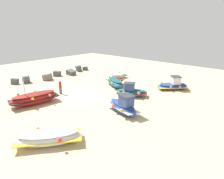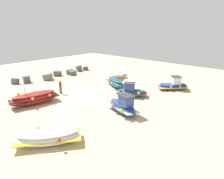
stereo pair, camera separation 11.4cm
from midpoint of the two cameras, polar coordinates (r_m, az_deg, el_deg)
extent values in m
plane|color=#C6B289|center=(24.03, -9.42, -1.72)|extent=(53.49, 53.49, 0.00)
ellipsoid|color=maroon|center=(22.56, -21.07, -2.44)|extent=(5.21, 2.46, 1.19)
cube|color=black|center=(22.54, -21.08, -2.30)|extent=(5.02, 2.48, 0.12)
ellipsoid|color=maroon|center=(22.41, -21.20, -1.27)|extent=(4.58, 2.15, 0.21)
cylinder|color=#B7B7BC|center=(21.89, -23.64, 0.95)|extent=(0.08, 0.08, 1.96)
sphere|color=#EA7F75|center=(22.96, -25.03, -1.23)|extent=(0.28, 0.28, 0.28)
sphere|color=yellow|center=(21.48, -21.49, -2.50)|extent=(0.28, 0.28, 0.28)
sphere|color=orange|center=(23.40, -20.88, -0.66)|extent=(0.28, 0.28, 0.28)
sphere|color=#EA7F75|center=(21.99, -17.18, -1.56)|extent=(0.28, 0.28, 0.28)
ellipsoid|color=#1E6670|center=(23.55, 5.42, -0.97)|extent=(3.03, 3.73, 0.79)
cube|color=maroon|center=(23.54, 5.42, -0.88)|extent=(2.98, 3.63, 0.09)
ellipsoid|color=#1A565F|center=(23.45, 5.44, -0.23)|extent=(2.65, 3.27, 0.15)
cube|color=#2D4784|center=(23.34, 4.82, 0.84)|extent=(1.38, 1.44, 0.76)
cube|color=#333338|center=(23.22, 4.84, 1.81)|extent=(1.60, 1.67, 0.06)
sphere|color=#EA7F75|center=(22.65, 7.37, -1.01)|extent=(0.35, 0.35, 0.35)
sphere|color=red|center=(24.22, 5.59, 0.25)|extent=(0.35, 0.35, 0.35)
sphere|color=orange|center=(22.80, 3.18, -0.94)|extent=(0.35, 0.35, 0.35)
ellipsoid|color=#2D4C9E|center=(19.18, 2.74, -5.11)|extent=(2.36, 4.07, 1.01)
cube|color=white|center=(19.16, 2.75, -4.98)|extent=(2.32, 3.92, 0.16)
ellipsoid|color=navy|center=(19.03, 2.76, -4.03)|extent=(2.04, 3.57, 0.22)
cube|color=#2D4784|center=(18.40, 3.83, -3.05)|extent=(1.21, 1.42, 0.92)
cube|color=#333338|center=(18.24, 3.86, -1.62)|extent=(1.40, 1.64, 0.06)
sphere|color=yellow|center=(20.26, 2.97, -2.85)|extent=(0.32, 0.32, 0.32)
sphere|color=orange|center=(18.89, 0.16, -4.46)|extent=(0.32, 0.32, 0.32)
sphere|color=red|center=(19.23, 5.31, -3.82)|extent=(0.32, 0.32, 0.32)
sphere|color=yellow|center=(17.88, 2.51, -5.88)|extent=(0.32, 0.32, 0.32)
ellipsoid|color=#1E6670|center=(27.16, 0.79, 1.90)|extent=(3.22, 4.31, 1.10)
cube|color=#2D4C9E|center=(27.14, 0.79, 2.00)|extent=(3.14, 4.16, 0.19)
ellipsoid|color=#1A565F|center=(27.05, 0.80, 2.75)|extent=(2.79, 3.77, 0.25)
sphere|color=red|center=(28.31, 1.63, 3.45)|extent=(0.32, 0.32, 0.32)
sphere|color=yellow|center=(27.08, -1.16, 2.78)|extent=(0.32, 0.32, 0.32)
sphere|color=red|center=(27.05, 2.76, 2.66)|extent=(0.32, 0.32, 0.32)
sphere|color=#EA7F75|center=(25.82, -0.12, 1.80)|extent=(0.32, 0.32, 0.32)
ellipsoid|color=white|center=(31.32, 1.72, 3.78)|extent=(3.25, 1.79, 0.78)
cube|color=#2D4C9E|center=(31.31, 1.72, 3.85)|extent=(3.13, 1.77, 0.12)
ellipsoid|color=beige|center=(31.25, 1.72, 4.33)|extent=(2.85, 1.55, 0.17)
sphere|color=#EA7F75|center=(31.39, -0.07, 4.31)|extent=(0.36, 0.36, 0.36)
sphere|color=yellow|center=(30.74, 2.47, 3.88)|extent=(0.36, 0.36, 0.36)
sphere|color=red|center=(32.21, 2.04, 4.56)|extent=(0.36, 0.36, 0.36)
ellipsoid|color=white|center=(15.07, -17.55, -12.81)|extent=(4.73, 4.12, 0.93)
cube|color=gold|center=(15.04, -17.57, -12.66)|extent=(4.61, 4.05, 0.11)
ellipsoid|color=beige|center=(14.88, -17.69, -11.56)|extent=(4.16, 3.61, 0.18)
sphere|color=red|center=(14.01, -14.67, -13.50)|extent=(0.25, 0.25, 0.25)
sphere|color=orange|center=(15.88, -20.26, -10.33)|extent=(0.25, 0.25, 0.25)
ellipsoid|color=#2D4C9E|center=(27.07, 16.49, 0.81)|extent=(4.03, 3.88, 0.81)
cube|color=gold|center=(27.06, 16.50, 0.88)|extent=(3.93, 3.79, 0.15)
ellipsoid|color=navy|center=(26.99, 16.55, 1.43)|extent=(3.52, 3.39, 0.20)
cube|color=silver|center=(26.98, 17.31, 2.51)|extent=(1.46, 1.47, 0.93)
cube|color=#333338|center=(26.86, 17.41, 3.53)|extent=(1.70, 1.71, 0.06)
sphere|color=red|center=(27.46, 13.67, 1.67)|extent=(0.32, 0.32, 0.32)
sphere|color=orange|center=(26.00, 16.11, 0.61)|extent=(0.32, 0.32, 0.32)
sphere|color=#EA7F75|center=(27.84, 15.85, 1.71)|extent=(0.32, 0.32, 0.32)
sphere|color=#EA7F75|center=(26.41, 18.37, 0.73)|extent=(0.32, 0.32, 0.32)
sphere|color=#EA7F75|center=(28.25, 17.96, 1.80)|extent=(0.32, 0.32, 0.32)
cylinder|color=#2D2D38|center=(24.95, -14.17, -0.27)|extent=(0.14, 0.14, 0.84)
cylinder|color=#2D2D38|center=(24.97, -14.53, -0.28)|extent=(0.14, 0.14, 0.84)
cylinder|color=maroon|center=(24.76, -14.48, 1.33)|extent=(0.32, 0.32, 0.62)
sphere|color=tan|center=(24.64, -14.55, 2.27)|extent=(0.22, 0.22, 0.22)
cube|color=#4C5156|center=(31.35, -25.72, 2.08)|extent=(1.09, 1.13, 0.91)
cube|color=#4C5156|center=(31.32, -23.07, 2.57)|extent=(1.33, 1.18, 1.05)
cube|color=slate|center=(31.93, -17.80, 3.36)|extent=(1.68, 1.72, 1.13)
cube|color=#4C5156|center=(34.04, -15.24, 4.35)|extent=(1.38, 1.43, 0.87)
cube|color=#4C5156|center=(34.26, -11.53, 4.69)|extent=(1.15, 1.54, 1.08)
cube|color=#4C5156|center=(36.79, -9.46, 5.84)|extent=(1.28, 1.30, 1.11)
cube|color=#4C5156|center=(37.49, -7.61, 5.88)|extent=(1.12, 1.19, 0.75)
camera|label=1|loc=(0.06, -90.14, -0.05)|focal=32.57mm
camera|label=2|loc=(0.06, 89.86, 0.05)|focal=32.57mm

